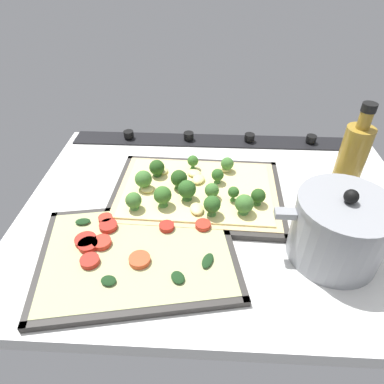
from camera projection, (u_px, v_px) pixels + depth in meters
ground_plane at (220, 212)px, 74.27cm from camera, size 85.92×63.96×3.00cm
stove_control_panel at (219, 140)px, 95.36cm from camera, size 82.48×7.00×2.60cm
baking_tray_front at (197, 194)px, 76.23cm from camera, size 38.74×27.90×1.30cm
broccoli_pizza at (195, 190)px, 74.53cm from camera, size 36.27×25.42×6.03cm
baking_tray_back at (138, 255)px, 62.05cm from camera, size 39.71×32.04×1.30cm
veggie_pizza_back at (136, 251)px, 61.81cm from camera, size 36.92×29.25×1.90cm
cooking_pot at (339, 229)px, 58.73cm from camera, size 23.37×16.49×15.02cm
oil_bottle at (350, 162)px, 70.32cm from camera, size 5.62×5.62×22.32cm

